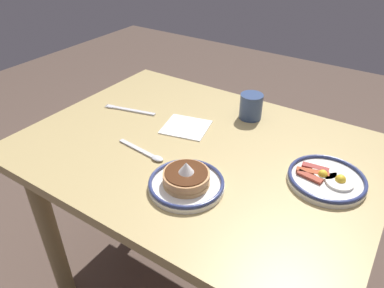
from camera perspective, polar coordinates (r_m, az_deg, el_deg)
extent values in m
cube|color=tan|center=(1.15, 0.93, -1.02)|extent=(1.11, 0.82, 0.03)
cylinder|color=#998555|center=(1.51, 22.88, -12.49)|extent=(0.07, 0.07, 0.71)
cylinder|color=#998555|center=(1.79, -6.14, -1.51)|extent=(0.07, 0.07, 0.71)
cylinder|color=#998555|center=(1.49, -21.70, -12.97)|extent=(0.07, 0.07, 0.71)
cylinder|color=silver|center=(1.06, 20.59, -5.47)|extent=(0.21, 0.21, 0.01)
torus|color=navy|center=(1.05, 20.71, -4.96)|extent=(0.21, 0.21, 0.01)
cylinder|color=white|center=(1.05, 22.43, -5.64)|extent=(0.07, 0.07, 0.01)
sphere|color=yellow|center=(1.05, 22.57, -5.24)|extent=(0.03, 0.03, 0.03)
cylinder|color=white|center=(1.06, 20.29, -4.32)|extent=(0.07, 0.07, 0.01)
sphere|color=yellow|center=(1.05, 20.11, -4.53)|extent=(0.03, 0.03, 0.03)
cube|color=maroon|center=(1.07, 19.05, -3.58)|extent=(0.08, 0.03, 0.01)
cube|color=#A73F1F|center=(1.05, 18.65, -4.27)|extent=(0.09, 0.04, 0.01)
cube|color=#9A3927|center=(1.03, 18.23, -4.99)|extent=(0.07, 0.03, 0.01)
cylinder|color=white|center=(0.97, -0.90, -6.62)|extent=(0.21, 0.21, 0.01)
torus|color=navy|center=(0.97, -0.91, -6.07)|extent=(0.21, 0.21, 0.01)
cylinder|color=tan|center=(0.97, -0.91, -6.03)|extent=(0.13, 0.13, 0.01)
cylinder|color=tan|center=(0.96, -0.91, -5.47)|extent=(0.12, 0.12, 0.01)
cylinder|color=tan|center=(0.95, -0.92, -4.91)|extent=(0.13, 0.13, 0.01)
cylinder|color=#4C2814|center=(0.95, -0.92, -4.55)|extent=(0.11, 0.11, 0.00)
cone|color=white|center=(0.94, -0.93, -3.74)|extent=(0.04, 0.04, 0.03)
cylinder|color=#334772|center=(1.29, 9.37, 5.94)|extent=(0.08, 0.08, 0.09)
torus|color=#334772|center=(1.33, 8.87, 6.74)|extent=(0.05, 0.05, 0.06)
cylinder|color=brown|center=(1.28, 9.49, 7.09)|extent=(0.07, 0.07, 0.01)
cube|color=white|center=(1.24, -0.97, 2.72)|extent=(0.18, 0.17, 0.00)
cube|color=silver|center=(1.36, -9.74, 5.32)|extent=(0.20, 0.06, 0.01)
cube|color=silver|center=(1.41, -12.79, 6.04)|extent=(0.03, 0.01, 0.00)
cube|color=silver|center=(1.41, -12.92, 5.93)|extent=(0.03, 0.01, 0.00)
cube|color=silver|center=(1.40, -13.04, 5.83)|extent=(0.03, 0.01, 0.00)
cube|color=silver|center=(1.40, -13.17, 5.72)|extent=(0.03, 0.01, 0.00)
cube|color=silver|center=(1.13, -8.36, -0.93)|extent=(0.17, 0.03, 0.01)
ellipsoid|color=silver|center=(1.08, -5.53, -2.29)|extent=(0.04, 0.03, 0.01)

